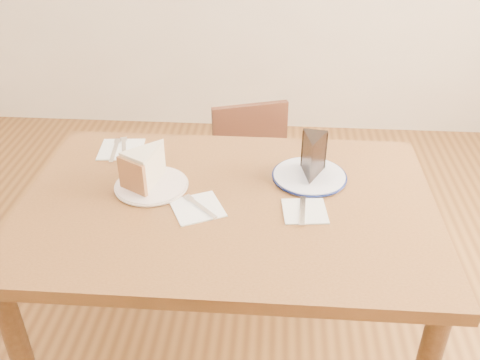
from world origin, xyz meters
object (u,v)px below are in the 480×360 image
object	(u,v)px
plate_navy	(309,176)
table	(228,228)
chair_far	(257,189)
plate_cream	(152,185)
carrot_cake	(150,166)
chocolate_cake	(312,159)

from	to	relation	value
plate_navy	table	bearing A→B (deg)	-149.44
chair_far	table	bearing A→B (deg)	65.41
table	plate_cream	xyz separation A→B (m)	(-0.24, 0.05, 0.10)
chair_far	carrot_cake	distance (m)	0.71
table	plate_cream	size ratio (longest dim) A/B	5.68
carrot_cake	plate_navy	bearing A→B (deg)	38.43
chair_far	plate_navy	xyz separation A→B (m)	(0.18, -0.43, 0.34)
plate_navy	chair_far	bearing A→B (deg)	112.29
plate_cream	carrot_cake	xyz separation A→B (m)	(-0.01, 0.02, 0.06)
chair_far	chocolate_cake	world-z (taller)	chocolate_cake
chair_far	chocolate_cake	bearing A→B (deg)	94.32
chair_far	plate_cream	bearing A→B (deg)	41.80
carrot_cake	chocolate_cake	xyz separation A→B (m)	(0.49, 0.06, 0.01)
chair_far	carrot_cake	world-z (taller)	carrot_cake
table	plate_navy	distance (m)	0.30
plate_navy	carrot_cake	bearing A→B (deg)	-172.10
table	plate_cream	world-z (taller)	plate_cream
table	chocolate_cake	world-z (taller)	chocolate_cake
chair_far	plate_navy	size ratio (longest dim) A/B	3.38
chocolate_cake	plate_cream	bearing A→B (deg)	17.34
chocolate_cake	chair_far	bearing A→B (deg)	-59.84
carrot_cake	chair_far	bearing A→B (deg)	89.10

